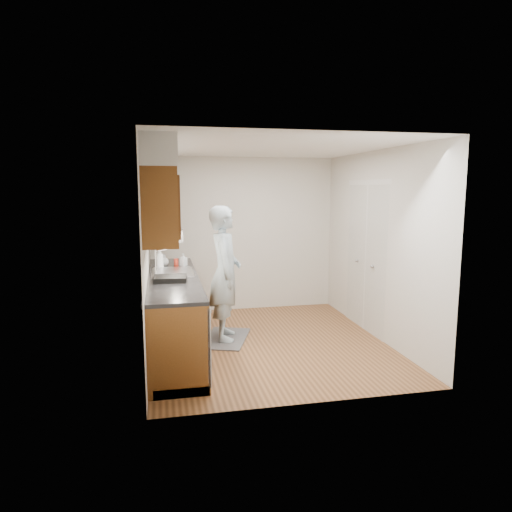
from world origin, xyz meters
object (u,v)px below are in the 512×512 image
Objects in this scene: person at (225,264)px; soap_bottle_a at (160,258)px; dish_rack at (170,279)px; soda_can at (176,263)px; soap_bottle_c at (164,260)px; soap_bottle_b at (183,260)px.

person is 7.31× the size of soap_bottle_a.
dish_rack is at bearing 136.53° from person.
soap_bottle_c is at bearing 141.16° from soda_can.
soap_bottle_c reaches higher than dish_rack.
soap_bottle_c is 0.43× the size of dish_rack.
dish_rack is (-0.72, -0.58, -0.05)m from person.
soda_can is at bearing -146.34° from soap_bottle_b.
soap_bottle_c is (-0.26, 0.06, -0.01)m from soap_bottle_b.
dish_rack is at bearing -101.25° from soap_bottle_b.
soda_can is (-0.62, 0.39, -0.02)m from person.
soap_bottle_a is at bearing -160.27° from soda_can.
soap_bottle_b is 1.08× the size of soap_bottle_c.
soap_bottle_a is 0.36m from soap_bottle_b.
soap_bottle_b is at bearing -12.76° from soap_bottle_c.
person is at bearing -41.54° from soap_bottle_b.
soap_bottle_a is (-0.83, 0.31, 0.06)m from person.
soap_bottle_b is 1.50× the size of soda_can.
soap_bottle_b is 0.46× the size of dish_rack.
soap_bottle_c is at bearing 63.91° from person.
person is at bearing 42.92° from dish_rack.
soap_bottle_a is at bearing -106.35° from soap_bottle_c.
dish_rack is at bearing -87.21° from soap_bottle_c.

